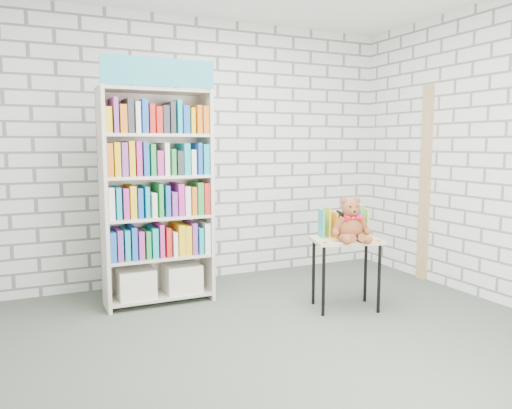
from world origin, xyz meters
name	(u,v)px	position (x,y,z in m)	size (l,w,h in m)	color
ground	(284,342)	(0.00, 0.00, 0.00)	(4.50, 4.50, 0.00)	#434D41
room_shell	(286,101)	(0.00, 0.00, 1.78)	(4.52, 4.02, 2.81)	silver
bookshelf	(157,195)	(-0.61, 1.36, 1.01)	(0.99, 0.38, 2.22)	beige
display_table	(346,249)	(0.87, 0.46, 0.55)	(0.69, 0.56, 0.64)	tan
table_books	(343,223)	(0.89, 0.56, 0.77)	(0.45, 0.29, 0.25)	teal
teddy_bear	(351,224)	(0.85, 0.37, 0.79)	(0.34, 0.34, 0.38)	maroon
door_trim	(425,184)	(2.23, 0.95, 1.05)	(0.05, 0.12, 2.10)	tan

